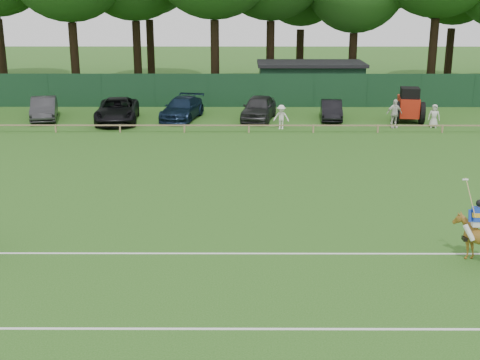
{
  "coord_description": "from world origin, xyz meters",
  "views": [
    {
      "loc": [
        0.58,
        -20.99,
        8.57
      ],
      "look_at": [
        0.5,
        3.0,
        1.4
      ],
      "focal_mm": 48.0,
      "sensor_mm": 36.0,
      "label": 1
    }
  ],
  "objects_px": {
    "horse_chestnut": "(476,239)",
    "utility_shed": "(310,81)",
    "suv_black": "(117,110)",
    "hatch_grey": "(259,108)",
    "sedan_grey": "(44,109)",
    "spectator_right": "(434,116)",
    "tractor": "(409,106)",
    "spectator_mid": "(394,114)",
    "spectator_left": "(281,117)",
    "sedan_navy": "(182,108)",
    "estate_black": "(331,110)"
  },
  "relations": [
    {
      "from": "tractor",
      "to": "utility_shed",
      "type": "bearing_deg",
      "value": 131.22
    },
    {
      "from": "sedan_navy",
      "to": "estate_black",
      "type": "height_order",
      "value": "sedan_navy"
    },
    {
      "from": "hatch_grey",
      "to": "estate_black",
      "type": "distance_m",
      "value": 4.95
    },
    {
      "from": "horse_chestnut",
      "to": "sedan_navy",
      "type": "distance_m",
      "value": 26.5
    },
    {
      "from": "sedan_grey",
      "to": "spectator_left",
      "type": "relative_size",
      "value": 3.0
    },
    {
      "from": "sedan_grey",
      "to": "hatch_grey",
      "type": "bearing_deg",
      "value": -13.37
    },
    {
      "from": "tractor",
      "to": "hatch_grey",
      "type": "bearing_deg",
      "value": -176.2
    },
    {
      "from": "spectator_left",
      "to": "spectator_mid",
      "type": "height_order",
      "value": "spectator_mid"
    },
    {
      "from": "horse_chestnut",
      "to": "estate_black",
      "type": "bearing_deg",
      "value": -85.18
    },
    {
      "from": "suv_black",
      "to": "hatch_grey",
      "type": "bearing_deg",
      "value": -0.32
    },
    {
      "from": "spectator_right",
      "to": "utility_shed",
      "type": "xyz_separation_m",
      "value": [
        -6.9,
        10.43,
        0.79
      ]
    },
    {
      "from": "suv_black",
      "to": "sedan_navy",
      "type": "xyz_separation_m",
      "value": [
        4.25,
        1.01,
        -0.05
      ]
    },
    {
      "from": "utility_shed",
      "to": "tractor",
      "type": "bearing_deg",
      "value": -56.72
    },
    {
      "from": "horse_chestnut",
      "to": "utility_shed",
      "type": "height_order",
      "value": "utility_shed"
    },
    {
      "from": "spectator_right",
      "to": "hatch_grey",
      "type": "bearing_deg",
      "value": 179.76
    },
    {
      "from": "horse_chestnut",
      "to": "hatch_grey",
      "type": "relative_size",
      "value": 0.32
    },
    {
      "from": "sedan_grey",
      "to": "sedan_navy",
      "type": "height_order",
      "value": "sedan_grey"
    },
    {
      "from": "suv_black",
      "to": "horse_chestnut",
      "type": "bearing_deg",
      "value": -60.38
    },
    {
      "from": "suv_black",
      "to": "tractor",
      "type": "height_order",
      "value": "tractor"
    },
    {
      "from": "sedan_navy",
      "to": "utility_shed",
      "type": "bearing_deg",
      "value": 51.1
    },
    {
      "from": "hatch_grey",
      "to": "tractor",
      "type": "distance_m",
      "value": 9.99
    },
    {
      "from": "utility_shed",
      "to": "tractor",
      "type": "distance_m",
      "value": 10.36
    },
    {
      "from": "sedan_navy",
      "to": "tractor",
      "type": "height_order",
      "value": "tractor"
    },
    {
      "from": "estate_black",
      "to": "spectator_right",
      "type": "relative_size",
      "value": 2.65
    },
    {
      "from": "spectator_right",
      "to": "spectator_left",
      "type": "bearing_deg",
      "value": -164.62
    },
    {
      "from": "suv_black",
      "to": "tractor",
      "type": "xyz_separation_m",
      "value": [
        19.43,
        0.12,
        0.32
      ]
    },
    {
      "from": "spectator_right",
      "to": "estate_black",
      "type": "bearing_deg",
      "value": 169.98
    },
    {
      "from": "spectator_left",
      "to": "spectator_right",
      "type": "height_order",
      "value": "spectator_left"
    },
    {
      "from": "sedan_grey",
      "to": "estate_black",
      "type": "bearing_deg",
      "value": -13.18
    },
    {
      "from": "horse_chestnut",
      "to": "suv_black",
      "type": "xyz_separation_m",
      "value": [
        -15.95,
        22.77,
        0.03
      ]
    },
    {
      "from": "tractor",
      "to": "horse_chestnut",
      "type": "bearing_deg",
      "value": -90.71
    },
    {
      "from": "sedan_grey",
      "to": "spectator_right",
      "type": "relative_size",
      "value": 3.1
    },
    {
      "from": "suv_black",
      "to": "spectator_mid",
      "type": "xyz_separation_m",
      "value": [
        18.07,
        -1.76,
        0.13
      ]
    },
    {
      "from": "horse_chestnut",
      "to": "spectator_mid",
      "type": "relative_size",
      "value": 0.82
    },
    {
      "from": "utility_shed",
      "to": "estate_black",
      "type": "bearing_deg",
      "value": -85.22
    },
    {
      "from": "sedan_grey",
      "to": "estate_black",
      "type": "relative_size",
      "value": 1.17
    },
    {
      "from": "sedan_navy",
      "to": "spectator_mid",
      "type": "xyz_separation_m",
      "value": [
        13.82,
        -2.77,
        0.18
      ]
    },
    {
      "from": "hatch_grey",
      "to": "estate_black",
      "type": "xyz_separation_m",
      "value": [
        4.94,
        0.07,
        -0.16
      ]
    },
    {
      "from": "horse_chestnut",
      "to": "utility_shed",
      "type": "bearing_deg",
      "value": -84.92
    },
    {
      "from": "spectator_left",
      "to": "spectator_right",
      "type": "bearing_deg",
      "value": 12.65
    },
    {
      "from": "spectator_right",
      "to": "utility_shed",
      "type": "distance_m",
      "value": 12.53
    },
    {
      "from": "sedan_grey",
      "to": "spectator_right",
      "type": "distance_m",
      "value": 25.91
    },
    {
      "from": "tractor",
      "to": "estate_black",
      "type": "bearing_deg",
      "value": 178.96
    },
    {
      "from": "sedan_navy",
      "to": "spectator_right",
      "type": "bearing_deg",
      "value": 2.66
    },
    {
      "from": "suv_black",
      "to": "tractor",
      "type": "distance_m",
      "value": 19.44
    },
    {
      "from": "horse_chestnut",
      "to": "suv_black",
      "type": "relative_size",
      "value": 0.27
    },
    {
      "from": "spectator_mid",
      "to": "suv_black",
      "type": "bearing_deg",
      "value": 159.43
    },
    {
      "from": "utility_shed",
      "to": "tractor",
      "type": "xyz_separation_m",
      "value": [
        5.68,
        -8.65,
        -0.43
      ]
    },
    {
      "from": "horse_chestnut",
      "to": "tractor",
      "type": "height_order",
      "value": "tractor"
    },
    {
      "from": "suv_black",
      "to": "hatch_grey",
      "type": "xyz_separation_m",
      "value": [
        9.47,
        0.84,
        0.03
      ]
    }
  ]
}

